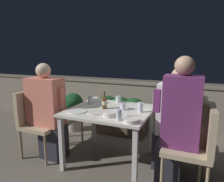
{
  "coord_description": "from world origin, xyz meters",
  "views": [
    {
      "loc": [
        0.95,
        -2.2,
        1.4
      ],
      "look_at": [
        0.0,
        0.07,
        0.93
      ],
      "focal_mm": 32.0,
      "sensor_mm": 36.0,
      "label": 1
    }
  ],
  "objects_px": {
    "person_coral_top": "(48,112)",
    "person_white_polo": "(174,120)",
    "chair_right_far": "(192,130)",
    "potted_plant": "(73,108)",
    "person_purple_stripe": "(178,123)",
    "beer_bottle": "(104,102)",
    "chair_right_near": "(198,141)",
    "chair_left_far": "(57,110)",
    "chair_left_near": "(36,117)"
  },
  "relations": [
    {
      "from": "chair_left_near",
      "to": "person_white_polo",
      "type": "height_order",
      "value": "person_white_polo"
    },
    {
      "from": "chair_right_far",
      "to": "potted_plant",
      "type": "bearing_deg",
      "value": 163.33
    },
    {
      "from": "chair_right_near",
      "to": "chair_left_far",
      "type": "bearing_deg",
      "value": 170.65
    },
    {
      "from": "chair_right_near",
      "to": "beer_bottle",
      "type": "height_order",
      "value": "beer_bottle"
    },
    {
      "from": "chair_left_near",
      "to": "chair_left_far",
      "type": "height_order",
      "value": "same"
    },
    {
      "from": "person_purple_stripe",
      "to": "chair_right_far",
      "type": "bearing_deg",
      "value": 63.4
    },
    {
      "from": "person_white_polo",
      "to": "beer_bottle",
      "type": "distance_m",
      "value": 0.86
    },
    {
      "from": "chair_right_near",
      "to": "chair_right_far",
      "type": "xyz_separation_m",
      "value": [
        -0.06,
        0.29,
        0.0
      ]
    },
    {
      "from": "chair_right_near",
      "to": "beer_bottle",
      "type": "relative_size",
      "value": 4.02
    },
    {
      "from": "chair_right_near",
      "to": "person_white_polo",
      "type": "relative_size",
      "value": 0.72
    },
    {
      "from": "chair_left_far",
      "to": "chair_right_far",
      "type": "bearing_deg",
      "value": -1.14
    },
    {
      "from": "chair_left_far",
      "to": "chair_right_near",
      "type": "relative_size",
      "value": 1.0
    },
    {
      "from": "person_purple_stripe",
      "to": "potted_plant",
      "type": "relative_size",
      "value": 2.0
    },
    {
      "from": "chair_left_near",
      "to": "chair_right_near",
      "type": "height_order",
      "value": "same"
    },
    {
      "from": "person_coral_top",
      "to": "chair_right_far",
      "type": "xyz_separation_m",
      "value": [
        1.78,
        0.33,
        -0.1
      ]
    },
    {
      "from": "chair_left_far",
      "to": "chair_right_near",
      "type": "height_order",
      "value": "same"
    },
    {
      "from": "person_purple_stripe",
      "to": "potted_plant",
      "type": "height_order",
      "value": "person_purple_stripe"
    },
    {
      "from": "chair_right_far",
      "to": "beer_bottle",
      "type": "bearing_deg",
      "value": -172.24
    },
    {
      "from": "chair_left_near",
      "to": "person_coral_top",
      "type": "relative_size",
      "value": 0.71
    },
    {
      "from": "chair_left_near",
      "to": "chair_left_far",
      "type": "distance_m",
      "value": 0.38
    },
    {
      "from": "person_coral_top",
      "to": "person_white_polo",
      "type": "distance_m",
      "value": 1.61
    },
    {
      "from": "chair_right_far",
      "to": "person_white_polo",
      "type": "relative_size",
      "value": 0.72
    },
    {
      "from": "chair_right_near",
      "to": "beer_bottle",
      "type": "bearing_deg",
      "value": 172.4
    },
    {
      "from": "person_purple_stripe",
      "to": "person_coral_top",
      "type": "bearing_deg",
      "value": -178.46
    },
    {
      "from": "person_coral_top",
      "to": "person_purple_stripe",
      "type": "height_order",
      "value": "person_purple_stripe"
    },
    {
      "from": "person_purple_stripe",
      "to": "beer_bottle",
      "type": "relative_size",
      "value": 6.16
    },
    {
      "from": "chair_left_far",
      "to": "chair_right_far",
      "type": "distance_m",
      "value": 1.93
    },
    {
      "from": "chair_left_near",
      "to": "chair_right_near",
      "type": "distance_m",
      "value": 2.04
    },
    {
      "from": "person_coral_top",
      "to": "chair_right_near",
      "type": "relative_size",
      "value": 1.42
    },
    {
      "from": "chair_right_far",
      "to": "potted_plant",
      "type": "distance_m",
      "value": 2.11
    },
    {
      "from": "chair_left_near",
      "to": "person_white_polo",
      "type": "xyz_separation_m",
      "value": [
        1.78,
        0.33,
        0.08
      ]
    },
    {
      "from": "chair_right_far",
      "to": "beer_bottle",
      "type": "height_order",
      "value": "beer_bottle"
    },
    {
      "from": "chair_right_near",
      "to": "potted_plant",
      "type": "bearing_deg",
      "value": 156.74
    },
    {
      "from": "beer_bottle",
      "to": "chair_left_far",
      "type": "bearing_deg",
      "value": 168.49
    },
    {
      "from": "chair_left_far",
      "to": "potted_plant",
      "type": "distance_m",
      "value": 0.59
    },
    {
      "from": "chair_left_near",
      "to": "person_white_polo",
      "type": "distance_m",
      "value": 1.81
    },
    {
      "from": "beer_bottle",
      "to": "chair_right_near",
      "type": "bearing_deg",
      "value": -7.6
    },
    {
      "from": "person_purple_stripe",
      "to": "chair_right_far",
      "type": "height_order",
      "value": "person_purple_stripe"
    },
    {
      "from": "chair_left_far",
      "to": "chair_right_far",
      "type": "height_order",
      "value": "same"
    },
    {
      "from": "chair_right_far",
      "to": "beer_bottle",
      "type": "xyz_separation_m",
      "value": [
        -1.04,
        -0.14,
        0.26
      ]
    },
    {
      "from": "chair_right_near",
      "to": "person_white_polo",
      "type": "bearing_deg",
      "value": 132.57
    },
    {
      "from": "potted_plant",
      "to": "person_white_polo",
      "type": "bearing_deg",
      "value": -18.45
    },
    {
      "from": "person_coral_top",
      "to": "chair_right_near",
      "type": "distance_m",
      "value": 1.84
    },
    {
      "from": "chair_left_far",
      "to": "chair_right_near",
      "type": "xyz_separation_m",
      "value": [
        1.98,
        -0.33,
        0.0
      ]
    },
    {
      "from": "person_coral_top",
      "to": "potted_plant",
      "type": "distance_m",
      "value": 0.99
    },
    {
      "from": "chair_right_near",
      "to": "chair_right_far",
      "type": "bearing_deg",
      "value": 101.43
    },
    {
      "from": "chair_left_near",
      "to": "chair_right_far",
      "type": "distance_m",
      "value": 2.01
    },
    {
      "from": "person_coral_top",
      "to": "beer_bottle",
      "type": "relative_size",
      "value": 5.7
    },
    {
      "from": "potted_plant",
      "to": "person_coral_top",
      "type": "bearing_deg",
      "value": -75.48
    },
    {
      "from": "person_coral_top",
      "to": "potted_plant",
      "type": "xyz_separation_m",
      "value": [
        -0.24,
        0.94,
        -0.21
      ]
    }
  ]
}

